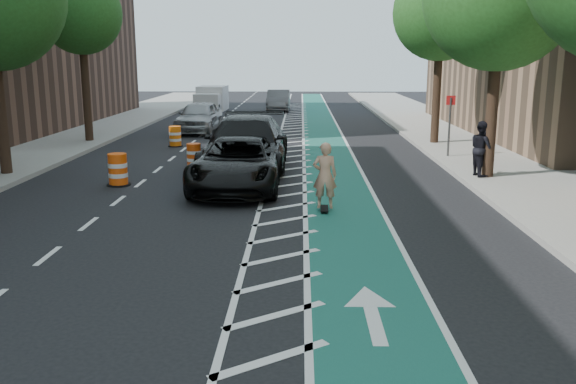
{
  "coord_description": "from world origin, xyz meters",
  "views": [
    {
      "loc": [
        1.88,
        -11.56,
        3.91
      ],
      "look_at": [
        1.61,
        1.1,
        1.1
      ],
      "focal_mm": 38.0,
      "sensor_mm": 36.0,
      "label": 1
    }
  ],
  "objects_px": {
    "skateboarder": "(325,175)",
    "barrel_a": "(118,170)",
    "suv_near": "(239,163)",
    "suv_far": "(246,145)"
  },
  "relations": [
    {
      "from": "skateboarder",
      "to": "suv_near",
      "type": "distance_m",
      "value": 3.75
    },
    {
      "from": "skateboarder",
      "to": "suv_near",
      "type": "xyz_separation_m",
      "value": [
        -2.5,
        2.79,
        -0.18
      ]
    },
    {
      "from": "skateboarder",
      "to": "barrel_a",
      "type": "distance_m",
      "value": 7.06
    },
    {
      "from": "skateboarder",
      "to": "barrel_a",
      "type": "relative_size",
      "value": 1.72
    },
    {
      "from": "skateboarder",
      "to": "barrel_a",
      "type": "height_order",
      "value": "skateboarder"
    },
    {
      "from": "barrel_a",
      "to": "suv_far",
      "type": "bearing_deg",
      "value": 29.9
    },
    {
      "from": "barrel_a",
      "to": "suv_near",
      "type": "bearing_deg",
      "value": -5.44
    },
    {
      "from": "suv_far",
      "to": "barrel_a",
      "type": "distance_m",
      "value": 4.41
    },
    {
      "from": "suv_near",
      "to": "barrel_a",
      "type": "bearing_deg",
      "value": 176.18
    },
    {
      "from": "suv_near",
      "to": "barrel_a",
      "type": "height_order",
      "value": "suv_near"
    }
  ]
}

